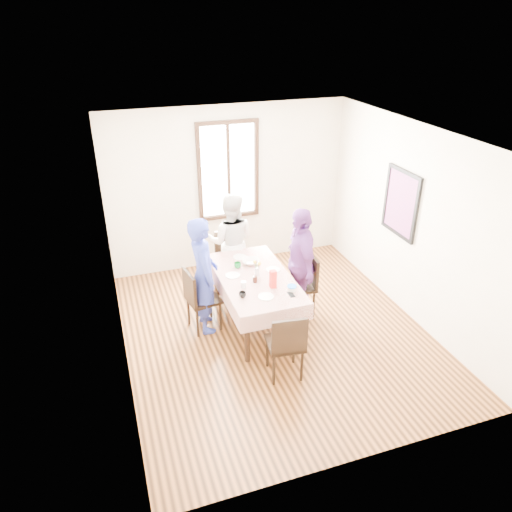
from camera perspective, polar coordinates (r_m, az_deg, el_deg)
name	(u,v)px	position (r m, az deg, el deg)	size (l,w,h in m)	color
ground	(275,332)	(6.78, 2.30, -8.94)	(4.50, 4.50, 0.00)	black
back_wall	(228,188)	(8.06, -3.28, 8.00)	(4.00, 4.00, 0.00)	beige
right_wall	(413,224)	(7.00, 18.02, 3.62)	(4.50, 4.50, 0.00)	beige
window_frame	(228,171)	(7.95, -3.29, 10.00)	(1.02, 0.06, 1.62)	black
window_pane	(228,171)	(7.95, -3.31, 10.02)	(0.90, 0.02, 1.50)	white
art_poster	(401,203)	(7.14, 16.75, 6.00)	(0.04, 0.76, 0.96)	red
dining_table	(255,301)	(6.73, -0.14, -5.31)	(0.83, 1.62, 0.75)	black
tablecloth	(255,277)	(6.54, -0.14, -2.49)	(0.95, 1.74, 0.01)	#620B06
chair_left	(204,299)	(6.66, -6.21, -5.06)	(0.42, 0.42, 0.91)	black
chair_right	(299,286)	(6.95, 5.13, -3.54)	(0.42, 0.42, 0.91)	black
chair_far	(232,260)	(7.62, -2.82, -0.52)	(0.42, 0.42, 0.91)	black
chair_near	(285,343)	(5.83, 3.42, -10.21)	(0.42, 0.42, 0.91)	black
person_left	(204,275)	(6.48, -6.21, -2.27)	(0.60, 0.39, 1.65)	#293495
person_far	(232,242)	(7.45, -2.83, 1.62)	(0.76, 0.59, 1.56)	silver
person_right	(299,263)	(6.76, 5.12, -0.87)	(0.97, 0.40, 1.65)	#69337F
mug_black	(242,295)	(6.07, -1.61, -4.58)	(0.09, 0.09, 0.07)	black
mug_flag	(274,274)	(6.52, 2.10, -2.15)	(0.09, 0.09, 0.08)	red
mug_green	(238,265)	(6.74, -2.19, -1.09)	(0.10, 0.10, 0.08)	#0C7226
serving_bowl	(251,262)	(6.85, -0.60, -0.69)	(0.24, 0.24, 0.06)	white
juice_carton	(273,279)	(6.24, 2.02, -2.74)	(0.08, 0.08, 0.24)	red
butter_tub	(292,289)	(6.23, 4.25, -3.85)	(0.11, 0.11, 0.06)	white
jam_jar	(255,279)	(6.39, -0.12, -2.76)	(0.06, 0.06, 0.09)	black
drinking_glass	(244,285)	(6.26, -1.49, -3.40)	(0.06, 0.06, 0.09)	silver
smartphone	(291,294)	(6.15, 4.17, -4.55)	(0.07, 0.13, 0.01)	black
flower_vase	(257,272)	(6.53, 0.11, -1.88)	(0.06, 0.06, 0.12)	silver
plate_left	(233,275)	(6.56, -2.78, -2.30)	(0.20, 0.20, 0.01)	white
plate_right	(273,270)	(6.70, 2.01, -1.62)	(0.20, 0.20, 0.01)	white
plate_far	(240,257)	(7.03, -1.91, -0.12)	(0.20, 0.20, 0.01)	white
plate_near	(266,297)	(6.09, 1.18, -4.82)	(0.20, 0.20, 0.01)	white
butter_lid	(292,286)	(6.21, 4.26, -3.58)	(0.12, 0.12, 0.01)	blue
flower_bunch	(257,265)	(6.47, 0.11, -1.03)	(0.09, 0.09, 0.10)	yellow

